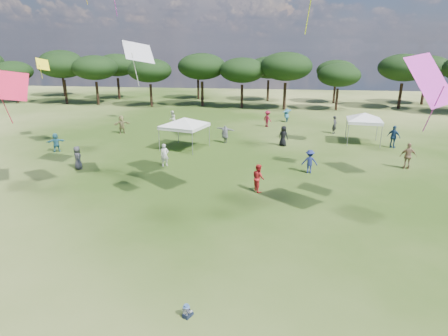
% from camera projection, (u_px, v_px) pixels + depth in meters
% --- Properties ---
extents(tree_line, '(108.78, 17.63, 7.77)m').
position_uv_depth(tree_line, '(279.00, 67.00, 52.61)').
color(tree_line, black).
rests_on(tree_line, ground).
extents(tent_left, '(6.31, 6.31, 2.92)m').
position_uv_depth(tent_left, '(184.00, 119.00, 30.64)').
color(tent_left, gray).
rests_on(tent_left, ground).
extents(tent_right, '(5.71, 5.71, 3.01)m').
position_uv_depth(tent_right, '(365.00, 114.00, 32.38)').
color(tent_right, gray).
rests_on(tent_right, ground).
extents(toddler, '(0.36, 0.39, 0.47)m').
position_uv_depth(toddler, '(187.00, 312.00, 11.71)').
color(toddler, black).
rests_on(toddler, ground).
extents(festival_crowd, '(28.72, 23.51, 1.90)m').
position_uv_depth(festival_crowd, '(237.00, 133.00, 33.12)').
color(festival_crowd, '#27282C').
rests_on(festival_crowd, ground).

